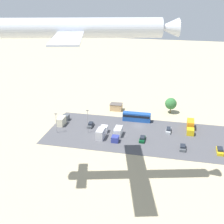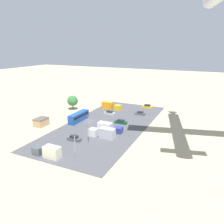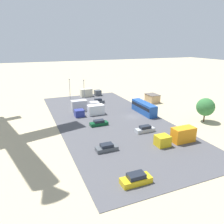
{
  "view_description": "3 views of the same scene",
  "coord_description": "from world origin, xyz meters",
  "px_view_note": "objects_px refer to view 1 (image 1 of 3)",
  "views": [
    {
      "loc": [
        -13.38,
        106.03,
        49.55
      ],
      "look_at": [
        4.77,
        24.93,
        15.32
      ],
      "focal_mm": 50.0,
      "sensor_mm": 36.0,
      "label": 1
    },
    {
      "loc": [
        68.12,
        41.26,
        27.9
      ],
      "look_at": [
        -5.84,
        6.37,
        3.05
      ],
      "focal_mm": 35.0,
      "sensor_mm": 36.0,
      "label": 2
    },
    {
      "loc": [
        -52.48,
        28.61,
        20.48
      ],
      "look_at": [
        -0.61,
        6.9,
        2.46
      ],
      "focal_mm": 35.0,
      "sensor_mm": 36.0,
      "label": 3
    }
  ],
  "objects_px": {
    "bus": "(137,117)",
    "parked_truck_3": "(117,134)",
    "shed_building": "(116,107)",
    "parked_truck_0": "(62,120)",
    "parked_truck_1": "(190,126)",
    "parked_car_0": "(183,147)",
    "parked_car_1": "(168,130)",
    "parked_car_2": "(220,151)",
    "airplane": "(79,28)",
    "parked_car_3": "(91,125)",
    "parked_truck_2": "(102,132)",
    "parked_car_4": "(142,139)"
  },
  "relations": [
    {
      "from": "parked_car_0",
      "to": "parked_car_4",
      "type": "bearing_deg",
      "value": 166.88
    },
    {
      "from": "parked_truck_2",
      "to": "parked_truck_0",
      "type": "bearing_deg",
      "value": 157.19
    },
    {
      "from": "shed_building",
      "to": "airplane",
      "type": "distance_m",
      "value": 68.53
    },
    {
      "from": "parked_truck_1",
      "to": "parked_car_4",
      "type": "bearing_deg",
      "value": 36.9
    },
    {
      "from": "parked_car_3",
      "to": "parked_truck_3",
      "type": "xyz_separation_m",
      "value": [
        -11.47,
        6.13,
        0.63
      ]
    },
    {
      "from": "parked_car_1",
      "to": "parked_truck_0",
      "type": "bearing_deg",
      "value": -177.87
    },
    {
      "from": "bus",
      "to": "parked_truck_3",
      "type": "xyz_separation_m",
      "value": [
        4.55,
        15.07,
        -0.49
      ]
    },
    {
      "from": "bus",
      "to": "parked_car_0",
      "type": "bearing_deg",
      "value": 43.24
    },
    {
      "from": "shed_building",
      "to": "airplane",
      "type": "bearing_deg",
      "value": 93.67
    },
    {
      "from": "parked_car_3",
      "to": "parked_car_4",
      "type": "distance_m",
      "value": 21.46
    },
    {
      "from": "bus",
      "to": "parked_car_2",
      "type": "distance_m",
      "value": 34.78
    },
    {
      "from": "parked_truck_2",
      "to": "parked_truck_3",
      "type": "xyz_separation_m",
      "value": [
        -5.45,
        -0.77,
        -0.21
      ]
    },
    {
      "from": "parked_car_4",
      "to": "bus",
      "type": "bearing_deg",
      "value": 105.27
    },
    {
      "from": "parked_car_2",
      "to": "parked_car_3",
      "type": "height_order",
      "value": "parked_car_3"
    },
    {
      "from": "shed_building",
      "to": "parked_truck_1",
      "type": "xyz_separation_m",
      "value": [
        -30.43,
        13.29,
        0.08
      ]
    },
    {
      "from": "airplane",
      "to": "parked_car_0",
      "type": "bearing_deg",
      "value": 123.71
    },
    {
      "from": "parked_truck_2",
      "to": "parked_car_1",
      "type": "bearing_deg",
      "value": 21.13
    },
    {
      "from": "parked_car_1",
      "to": "parked_truck_0",
      "type": "xyz_separation_m",
      "value": [
        39.85,
        1.48,
        0.76
      ]
    },
    {
      "from": "parked_car_4",
      "to": "parked_truck_2",
      "type": "relative_size",
      "value": 0.53
    },
    {
      "from": "parked_car_3",
      "to": "parked_truck_1",
      "type": "relative_size",
      "value": 0.47
    },
    {
      "from": "parked_car_2",
      "to": "parked_truck_2",
      "type": "relative_size",
      "value": 0.55
    },
    {
      "from": "parked_car_1",
      "to": "parked_car_4",
      "type": "xyz_separation_m",
      "value": [
        8.28,
        8.7,
        -0.04
      ]
    },
    {
      "from": "parked_car_3",
      "to": "airplane",
      "type": "bearing_deg",
      "value": -75.82
    },
    {
      "from": "bus",
      "to": "parked_car_0",
      "type": "xyz_separation_m",
      "value": [
        -17.83,
        18.96,
        -1.22
      ]
    },
    {
      "from": "parked_car_2",
      "to": "parked_car_3",
      "type": "xyz_separation_m",
      "value": [
        45.33,
        -9.74,
        0.01
      ]
    },
    {
      "from": "parked_car_0",
      "to": "parked_car_2",
      "type": "xyz_separation_m",
      "value": [
        -11.48,
        -0.28,
        0.09
      ]
    },
    {
      "from": "parked_car_2",
      "to": "airplane",
      "type": "distance_m",
      "value": 60.59
    },
    {
      "from": "shed_building",
      "to": "parked_truck_2",
      "type": "bearing_deg",
      "value": 90.31
    },
    {
      "from": "parked_truck_1",
      "to": "airplane",
      "type": "distance_m",
      "value": 63.95
    },
    {
      "from": "parked_car_4",
      "to": "parked_truck_1",
      "type": "relative_size",
      "value": 0.5
    },
    {
      "from": "parked_car_0",
      "to": "parked_truck_1",
      "type": "relative_size",
      "value": 0.47
    },
    {
      "from": "bus",
      "to": "airplane",
      "type": "xyz_separation_m",
      "value": [
        6.56,
        46.39,
        39.09
      ]
    },
    {
      "from": "shed_building",
      "to": "parked_truck_0",
      "type": "xyz_separation_m",
      "value": [
        17.12,
        18.07,
        0.03
      ]
    },
    {
      "from": "shed_building",
      "to": "parked_truck_1",
      "type": "height_order",
      "value": "parked_truck_1"
    },
    {
      "from": "parked_car_1",
      "to": "parked_truck_1",
      "type": "bearing_deg",
      "value": 23.16
    },
    {
      "from": "parked_truck_3",
      "to": "airplane",
      "type": "height_order",
      "value": "airplane"
    },
    {
      "from": "parked_car_1",
      "to": "parked_car_2",
      "type": "distance_m",
      "value": 20.33
    },
    {
      "from": "parked_truck_3",
      "to": "parked_car_3",
      "type": "bearing_deg",
      "value": -28.13
    },
    {
      "from": "parked_truck_2",
      "to": "airplane",
      "type": "xyz_separation_m",
      "value": [
        -3.44,
        30.55,
        39.38
      ]
    },
    {
      "from": "bus",
      "to": "parked_truck_1",
      "type": "xyz_separation_m",
      "value": [
        -20.29,
        3.82,
        -0.36
      ]
    },
    {
      "from": "bus",
      "to": "parked_truck_3",
      "type": "height_order",
      "value": "bus"
    },
    {
      "from": "parked_car_3",
      "to": "parked_car_4",
      "type": "height_order",
      "value": "parked_car_3"
    },
    {
      "from": "parked_car_3",
      "to": "airplane",
      "type": "relative_size",
      "value": 0.1
    },
    {
      "from": "parked_car_0",
      "to": "parked_truck_1",
      "type": "bearing_deg",
      "value": 80.78
    },
    {
      "from": "parked_truck_0",
      "to": "parked_truck_1",
      "type": "height_order",
      "value": "parked_truck_1"
    },
    {
      "from": "bus",
      "to": "parked_car_2",
      "type": "height_order",
      "value": "bus"
    },
    {
      "from": "airplane",
      "to": "parked_car_1",
      "type": "bearing_deg",
      "value": 139.36
    },
    {
      "from": "parked_car_1",
      "to": "parked_car_2",
      "type": "bearing_deg",
      "value": -34.7
    },
    {
      "from": "parked_car_0",
      "to": "parked_truck_2",
      "type": "bearing_deg",
      "value": 173.6
    },
    {
      "from": "parked_truck_1",
      "to": "parked_car_0",
      "type": "bearing_deg",
      "value": 80.78
    }
  ]
}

